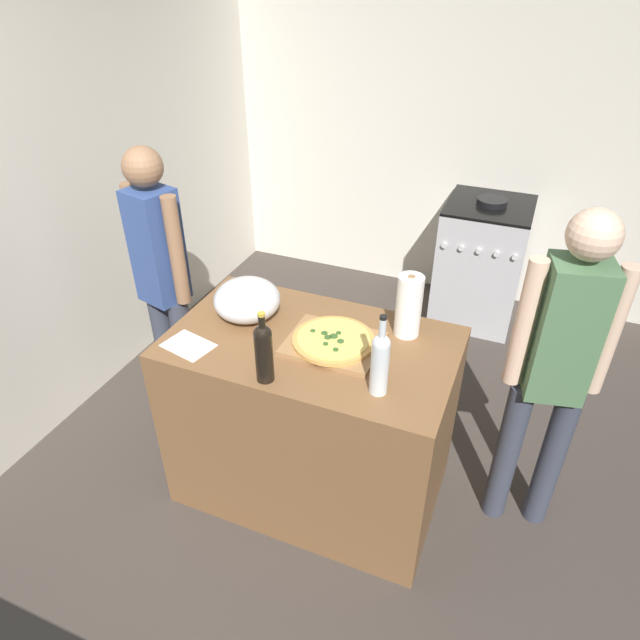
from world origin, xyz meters
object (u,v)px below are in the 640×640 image
stove (481,262)px  person_in_stripes (162,277)px  pizza (333,340)px  mixing_bowl (247,300)px  wine_bottle_amber (380,361)px  paper_towel_roll (409,306)px  wine_bottle_green (264,350)px  person_in_red (556,365)px

stove → person_in_stripes: size_ratio=0.59×
pizza → person_in_stripes: (-1.06, 0.23, -0.04)m
mixing_bowl → wine_bottle_amber: bearing=-20.9°
paper_towel_roll → stove: (0.13, 1.77, -0.62)m
wine_bottle_green → person_in_red: (1.07, 0.52, -0.14)m
wine_bottle_green → wine_bottle_amber: bearing=12.9°
wine_bottle_green → paper_towel_roll: bearing=50.4°
pizza → wine_bottle_green: 0.37m
pizza → wine_bottle_green: wine_bottle_green is taller
stove → person_in_red: bearing=-74.1°
wine_bottle_amber → mixing_bowl: bearing=159.1°
paper_towel_roll → pizza: bearing=-141.5°
pizza → paper_towel_roll: 0.36m
pizza → paper_towel_roll: paper_towel_roll is taller
wine_bottle_amber → person_in_stripes: (-1.32, 0.44, -0.15)m
stove → person_in_red: (0.50, -1.77, 0.48)m
paper_towel_roll → wine_bottle_green: bearing=-129.6°
mixing_bowl → person_in_red: 1.36m
stove → person_in_stripes: bearing=-129.7°
stove → wine_bottle_amber: bearing=-93.3°
person_in_stripes → pizza: bearing=-12.3°
pizza → mixing_bowl: mixing_bowl is taller
wine_bottle_amber → stove: 2.28m
pizza → mixing_bowl: (-0.45, 0.06, 0.06)m
person_in_red → wine_bottle_green: bearing=-153.8°
pizza → person_in_stripes: bearing=167.7°
wine_bottle_amber → wine_bottle_green: 0.45m
person_in_red → person_in_stripes: bearing=179.4°
wine_bottle_amber → stove: (0.13, 2.19, -0.62)m
paper_towel_roll → wine_bottle_amber: (0.00, -0.43, 0.00)m
mixing_bowl → paper_towel_roll: bearing=11.9°
wine_bottle_amber → paper_towel_roll: bearing=90.3°
pizza → paper_towel_roll: bearing=38.5°
paper_towel_roll → mixing_bowl: bearing=-168.1°
pizza → paper_towel_roll: (0.27, 0.21, 0.11)m
pizza → mixing_bowl: bearing=172.3°
paper_towel_roll → person_in_red: size_ratio=0.18×
mixing_bowl → person_in_stripes: 0.64m
stove → person_in_stripes: 2.32m
mixing_bowl → person_in_stripes: (-0.61, 0.17, -0.10)m
wine_bottle_green → stove: wine_bottle_green is taller
pizza → mixing_bowl: 0.46m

